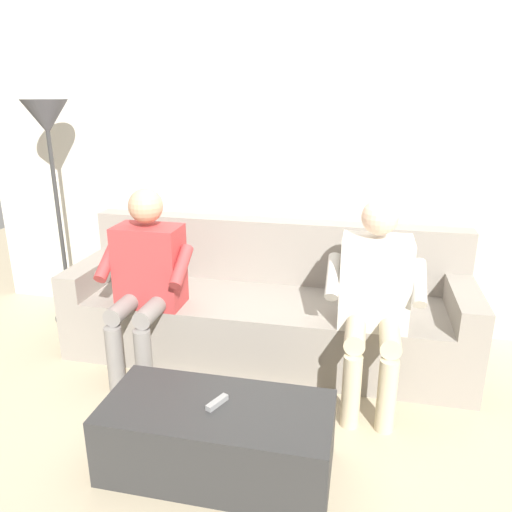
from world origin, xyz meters
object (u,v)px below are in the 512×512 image
at_px(person_left_seated, 375,291).
at_px(remote_gray, 218,403).
at_px(couch, 267,310).
at_px(floor_lamp, 48,133).
at_px(person_right_seated, 146,273).
at_px(coffee_table, 218,437).

relative_size(person_left_seated, remote_gray, 9.18).
xyz_separation_m(couch, person_left_seated, (-0.68, 0.37, 0.35)).
bearing_deg(floor_lamp, couch, 174.60).
distance_m(couch, person_right_seated, 0.86).
bearing_deg(floor_lamp, person_right_seated, 149.96).
relative_size(coffee_table, floor_lamp, 0.64).
bearing_deg(floor_lamp, person_left_seated, 167.12).
height_order(coffee_table, remote_gray, remote_gray).
distance_m(coffee_table, remote_gray, 0.18).
bearing_deg(couch, remote_gray, 90.20).
xyz_separation_m(person_left_seated, floor_lamp, (2.28, -0.52, 0.78)).
bearing_deg(coffee_table, person_left_seated, -130.26).
bearing_deg(person_right_seated, couch, -150.78).
bearing_deg(person_left_seated, coffee_table, 49.74).
relative_size(couch, remote_gray, 20.84).
height_order(person_left_seated, remote_gray, person_left_seated).
distance_m(remote_gray, floor_lamp, 2.33).
xyz_separation_m(coffee_table, person_right_seated, (0.68, -0.79, 0.47)).
xyz_separation_m(couch, person_right_seated, (0.68, 0.38, 0.35)).
bearing_deg(remote_gray, couch, 24.49).
bearing_deg(coffee_table, remote_gray, -129.28).
height_order(coffee_table, floor_lamp, floor_lamp).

